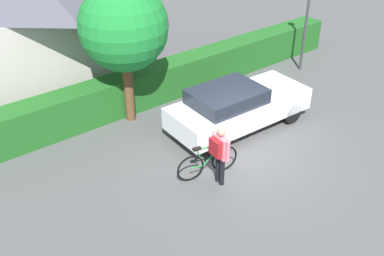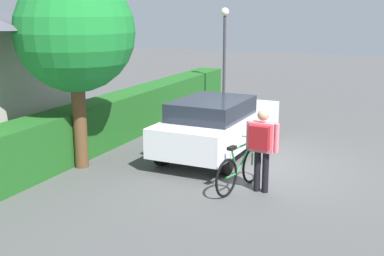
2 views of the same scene
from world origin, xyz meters
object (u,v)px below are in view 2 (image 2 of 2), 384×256
(parked_car_near, at_px, (218,124))
(person_rider, at_px, (262,143))
(fire_hydrant, at_px, (176,124))
(street_lamp, at_px, (225,44))
(bicycle, at_px, (240,170))
(tree_kerbside, at_px, (75,33))

(parked_car_near, distance_m, person_rider, 2.81)
(fire_hydrant, bearing_deg, street_lamp, 0.72)
(bicycle, relative_size, fire_hydrant, 2.14)
(bicycle, height_order, person_rider, person_rider)
(bicycle, xyz_separation_m, fire_hydrant, (3.20, 2.92, -0.00))
(tree_kerbside, bearing_deg, person_rider, -89.00)
(bicycle, relative_size, street_lamp, 0.49)
(bicycle, bearing_deg, fire_hydrant, 42.38)
(parked_car_near, bearing_deg, fire_hydrant, 58.72)
(tree_kerbside, relative_size, fire_hydrant, 5.39)
(parked_car_near, height_order, person_rider, person_rider)
(bicycle, distance_m, fire_hydrant, 4.33)
(bicycle, distance_m, street_lamp, 8.01)
(person_rider, distance_m, street_lamp, 8.04)
(parked_car_near, relative_size, street_lamp, 1.27)
(bicycle, xyz_separation_m, street_lamp, (7.18, 2.97, 1.95))
(person_rider, bearing_deg, parked_car_near, 38.21)
(parked_car_near, height_order, street_lamp, street_lamp)
(parked_car_near, bearing_deg, street_lamp, 18.52)
(street_lamp, relative_size, tree_kerbside, 0.82)
(street_lamp, height_order, tree_kerbside, tree_kerbside)
(parked_car_near, relative_size, person_rider, 2.72)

